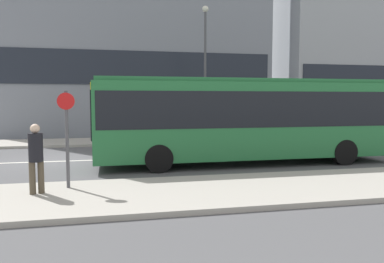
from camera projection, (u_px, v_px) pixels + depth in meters
name	position (u px, v px, depth m)	size (l,w,h in m)	color
ground_plane	(54.00, 162.00, 14.82)	(120.00, 120.00, 0.00)	#4F4F51
sidewalk_near	(15.00, 202.00, 8.73)	(44.00, 3.50, 0.13)	#A39E93
sidewalk_far	(70.00, 142.00, 20.89)	(44.00, 3.50, 0.13)	#A39E93
lane_centerline	(54.00, 161.00, 14.82)	(41.80, 0.16, 0.01)	silver
apartment_block_left_tower	(138.00, 17.00, 26.36)	(18.48, 4.33, 16.49)	gray
apartment_block_right_tower	(368.00, 44.00, 31.56)	(15.93, 6.34, 14.33)	#9EA3A8
city_bus	(245.00, 115.00, 14.30)	(11.33, 2.64, 3.21)	#236B38
parked_car_0	(322.00, 131.00, 21.09)	(4.10, 1.78, 1.42)	black
pedestrian_near_stop	(36.00, 154.00, 9.14)	(0.34, 0.34, 1.73)	#4C4233
bus_stop_sign	(67.00, 131.00, 9.73)	(0.44, 0.12, 2.55)	#4C4C51
street_lamp	(205.00, 60.00, 21.06)	(0.36, 0.36, 7.54)	#4C4C51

